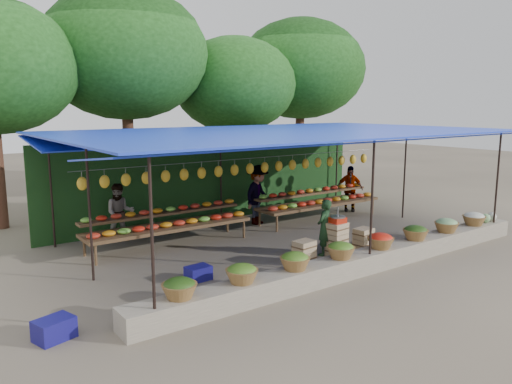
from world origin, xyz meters
TOP-DOWN VIEW (x-y plane):
  - ground at (0.00, 0.00)m, footprint 60.00×60.00m
  - stone_curb at (0.00, -2.75)m, footprint 10.60×0.55m
  - stall_canopy at (0.00, 0.07)m, footprint 10.80×6.60m
  - produce_baskets at (-0.10, -2.75)m, footprint 8.98×0.58m
  - netting_backdrop at (0.00, 3.15)m, footprint 10.60×0.06m
  - tree_row at (0.50, 6.09)m, footprint 16.51×5.50m
  - fruit_table_left at (-2.49, 1.35)m, footprint 4.21×0.95m
  - fruit_table_right at (2.51, 1.35)m, footprint 4.21×0.95m
  - crate_counter at (0.29, -1.63)m, footprint 2.39×0.40m
  - weighing_scale at (0.32, -1.63)m, footprint 0.35×0.35m
  - vendor_seated at (0.11, -1.43)m, footprint 0.56×0.48m
  - customer_left at (-3.29, 2.47)m, footprint 0.86×0.76m
  - customer_mid at (0.68, 1.96)m, footprint 1.28×1.04m
  - customer_right at (4.16, 1.66)m, footprint 0.91×0.83m
  - blue_crate_front at (-6.10, -2.20)m, footprint 0.63×0.53m
  - blue_crate_back at (-3.11, -1.22)m, footprint 0.50×0.37m

SIDE VIEW (x-z plane):
  - ground at x=0.00m, z-range 0.00..0.00m
  - blue_crate_back at x=-3.11m, z-range 0.00..0.29m
  - blue_crate_front at x=-6.10m, z-range 0.00..0.32m
  - stone_curb at x=0.00m, z-range 0.00..0.40m
  - crate_counter at x=0.29m, z-range -0.07..0.70m
  - produce_baskets at x=-0.10m, z-range 0.40..0.73m
  - fruit_table_left at x=-2.49m, z-range 0.14..1.07m
  - fruit_table_right at x=2.51m, z-range 0.14..1.07m
  - vendor_seated at x=0.11m, z-range 0.00..1.31m
  - customer_left at x=-3.29m, z-range 0.00..1.49m
  - customer_right at x=4.16m, z-range 0.00..1.50m
  - weighing_scale at x=0.32m, z-range 0.67..1.04m
  - customer_mid at x=0.68m, z-range 0.00..1.73m
  - netting_backdrop at x=0.00m, z-range 0.00..2.50m
  - stall_canopy at x=0.00m, z-range 1.26..4.08m
  - tree_row at x=0.50m, z-range 1.14..8.26m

